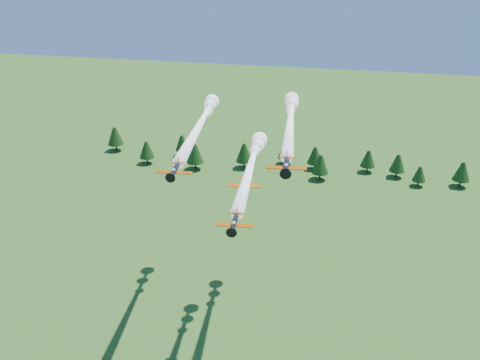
% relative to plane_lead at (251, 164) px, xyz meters
% --- Properties ---
extents(plane_lead, '(8.63, 46.94, 3.70)m').
position_rel_plane_lead_xyz_m(plane_lead, '(0.00, 0.00, 0.00)').
color(plane_lead, black).
rests_on(plane_lead, ground).
extents(plane_left, '(10.18, 52.42, 3.70)m').
position_rel_plane_lead_xyz_m(plane_left, '(-14.62, 12.64, 4.37)').
color(plane_left, black).
rests_on(plane_left, ground).
extents(plane_right, '(9.95, 49.54, 3.70)m').
position_rel_plane_lead_xyz_m(plane_right, '(6.67, 12.73, 6.49)').
color(plane_right, black).
rests_on(plane_right, ground).
extents(plane_slot, '(7.08, 7.73, 2.47)m').
position_rel_plane_lead_xyz_m(plane_slot, '(0.02, -6.99, -1.66)').
color(plane_slot, black).
rests_on(plane_slot, ground).
extents(treeline, '(168.76, 19.74, 11.82)m').
position_rel_plane_lead_xyz_m(treeline, '(0.85, 95.56, -36.02)').
color(treeline, '#382314').
rests_on(treeline, ground).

